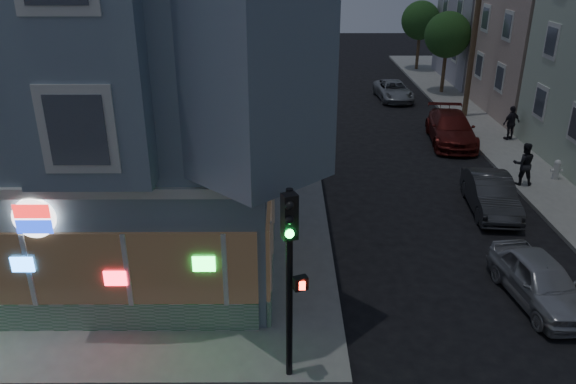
{
  "coord_description": "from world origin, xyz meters",
  "views": [
    {
      "loc": [
        1.48,
        -7.93,
        9.19
      ],
      "look_at": [
        1.56,
        7.25,
        2.57
      ],
      "focal_mm": 35.0,
      "sensor_mm": 36.0,
      "label": 1
    }
  ],
  "objects_px": {
    "pedestrian_a": "(524,164)",
    "parked_car_a": "(540,281)",
    "street_tree_far": "(421,21)",
    "traffic_signal": "(290,258)",
    "street_tree_near": "(448,35)",
    "fire_hydrant": "(557,169)",
    "pedestrian_b": "(511,123)",
    "utility_pole": "(475,34)",
    "parked_car_d": "(393,91)",
    "parked_car_b": "(491,194)",
    "parked_car_c": "(451,128)"
  },
  "relations": [
    {
      "from": "pedestrian_a",
      "to": "parked_car_a",
      "type": "height_order",
      "value": "pedestrian_a"
    },
    {
      "from": "street_tree_far",
      "to": "parked_car_a",
      "type": "height_order",
      "value": "street_tree_far"
    },
    {
      "from": "traffic_signal",
      "to": "street_tree_near",
      "type": "bearing_deg",
      "value": 47.69
    },
    {
      "from": "parked_car_a",
      "to": "fire_hydrant",
      "type": "relative_size",
      "value": 4.56
    },
    {
      "from": "pedestrian_b",
      "to": "parked_car_a",
      "type": "bearing_deg",
      "value": 48.37
    },
    {
      "from": "street_tree_near",
      "to": "parked_car_a",
      "type": "bearing_deg",
      "value": -98.32
    },
    {
      "from": "utility_pole",
      "to": "street_tree_near",
      "type": "relative_size",
      "value": 1.7
    },
    {
      "from": "pedestrian_a",
      "to": "parked_car_d",
      "type": "distance_m",
      "value": 15.05
    },
    {
      "from": "parked_car_b",
      "to": "street_tree_far",
      "type": "bearing_deg",
      "value": 88.61
    },
    {
      "from": "pedestrian_a",
      "to": "parked_car_c",
      "type": "bearing_deg",
      "value": -70.17
    },
    {
      "from": "pedestrian_a",
      "to": "pedestrian_b",
      "type": "xyz_separation_m",
      "value": [
        1.7,
        5.96,
        -0.03
      ]
    },
    {
      "from": "parked_car_c",
      "to": "fire_hydrant",
      "type": "bearing_deg",
      "value": -54.19
    },
    {
      "from": "parked_car_a",
      "to": "parked_car_d",
      "type": "xyz_separation_m",
      "value": [
        0.0,
        23.03,
        -0.06
      ]
    },
    {
      "from": "utility_pole",
      "to": "pedestrian_a",
      "type": "relative_size",
      "value": 5.02
    },
    {
      "from": "pedestrian_a",
      "to": "fire_hydrant",
      "type": "xyz_separation_m",
      "value": [
        1.7,
        0.57,
        -0.45
      ]
    },
    {
      "from": "pedestrian_a",
      "to": "parked_car_c",
      "type": "height_order",
      "value": "pedestrian_a"
    },
    {
      "from": "parked_car_a",
      "to": "parked_car_c",
      "type": "relative_size",
      "value": 0.75
    },
    {
      "from": "utility_pole",
      "to": "pedestrian_a",
      "type": "distance_m",
      "value": 11.06
    },
    {
      "from": "parked_car_b",
      "to": "traffic_signal",
      "type": "relative_size",
      "value": 0.89
    },
    {
      "from": "utility_pole",
      "to": "traffic_signal",
      "type": "relative_size",
      "value": 1.94
    },
    {
      "from": "utility_pole",
      "to": "parked_car_a",
      "type": "xyz_separation_m",
      "value": [
        -3.4,
        -18.61,
        -4.13
      ]
    },
    {
      "from": "parked_car_a",
      "to": "pedestrian_b",
      "type": "bearing_deg",
      "value": 65.63
    },
    {
      "from": "street_tree_far",
      "to": "pedestrian_a",
      "type": "distance_m",
      "value": 24.57
    },
    {
      "from": "utility_pole",
      "to": "fire_hydrant",
      "type": "relative_size",
      "value": 10.53
    },
    {
      "from": "street_tree_far",
      "to": "parked_car_d",
      "type": "xyz_separation_m",
      "value": [
        -3.6,
        -9.58,
        -3.33
      ]
    },
    {
      "from": "street_tree_near",
      "to": "parked_car_d",
      "type": "height_order",
      "value": "street_tree_near"
    },
    {
      "from": "parked_car_d",
      "to": "fire_hydrant",
      "type": "relative_size",
      "value": 5.11
    },
    {
      "from": "street_tree_near",
      "to": "pedestrian_a",
      "type": "relative_size",
      "value": 2.95
    },
    {
      "from": "street_tree_far",
      "to": "traffic_signal",
      "type": "bearing_deg",
      "value": -106.51
    },
    {
      "from": "pedestrian_b",
      "to": "parked_car_d",
      "type": "bearing_deg",
      "value": -87.94
    },
    {
      "from": "parked_car_a",
      "to": "parked_car_b",
      "type": "distance_m",
      "value": 6.0
    },
    {
      "from": "parked_car_c",
      "to": "fire_hydrant",
      "type": "distance_m",
      "value": 6.14
    },
    {
      "from": "utility_pole",
      "to": "parked_car_a",
      "type": "bearing_deg",
      "value": -100.35
    },
    {
      "from": "street_tree_near",
      "to": "parked_car_c",
      "type": "distance_m",
      "value": 11.2
    },
    {
      "from": "fire_hydrant",
      "to": "utility_pole",
      "type": "bearing_deg",
      "value": 95.82
    },
    {
      "from": "parked_car_b",
      "to": "traffic_signal",
      "type": "bearing_deg",
      "value": -124.83
    },
    {
      "from": "parked_car_d",
      "to": "parked_car_b",
      "type": "bearing_deg",
      "value": -91.3
    },
    {
      "from": "street_tree_near",
      "to": "parked_car_a",
      "type": "distance_m",
      "value": 25.09
    },
    {
      "from": "parked_car_a",
      "to": "parked_car_c",
      "type": "bearing_deg",
      "value": 77.42
    },
    {
      "from": "utility_pole",
      "to": "pedestrian_b",
      "type": "xyz_separation_m",
      "value": [
        1.0,
        -4.43,
        -3.77
      ]
    },
    {
      "from": "parked_car_c",
      "to": "fire_hydrant",
      "type": "xyz_separation_m",
      "value": [
        3.06,
        -5.32,
        -0.15
      ]
    },
    {
      "from": "utility_pole",
      "to": "traffic_signal",
      "type": "xyz_separation_m",
      "value": [
        -10.42,
        -21.82,
        -1.5
      ]
    },
    {
      "from": "street_tree_near",
      "to": "parked_car_c",
      "type": "relative_size",
      "value": 1.02
    },
    {
      "from": "pedestrian_a",
      "to": "pedestrian_b",
      "type": "distance_m",
      "value": 6.2
    },
    {
      "from": "street_tree_far",
      "to": "pedestrian_b",
      "type": "bearing_deg",
      "value": -87.51
    },
    {
      "from": "parked_car_a",
      "to": "traffic_signal",
      "type": "bearing_deg",
      "value": -162.59
    },
    {
      "from": "traffic_signal",
      "to": "pedestrian_a",
      "type": "bearing_deg",
      "value": 28.22
    },
    {
      "from": "parked_car_d",
      "to": "parked_car_a",
      "type": "bearing_deg",
      "value": -93.4
    },
    {
      "from": "street_tree_far",
      "to": "parked_car_a",
      "type": "bearing_deg",
      "value": -96.3
    },
    {
      "from": "pedestrian_a",
      "to": "parked_car_b",
      "type": "bearing_deg",
      "value": 54.33
    }
  ]
}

